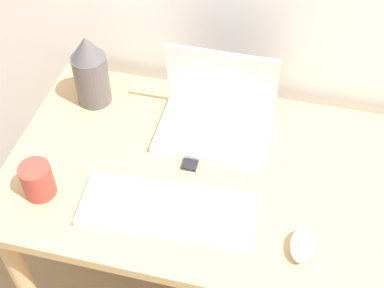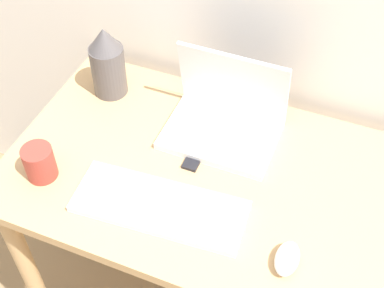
{
  "view_description": "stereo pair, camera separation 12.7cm",
  "coord_description": "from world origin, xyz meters",
  "views": [
    {
      "loc": [
        0.13,
        -0.53,
        1.81
      ],
      "look_at": [
        -0.07,
        0.31,
        0.87
      ],
      "focal_mm": 50.0,
      "sensor_mm": 36.0,
      "label": 1
    },
    {
      "loc": [
        0.25,
        -0.49,
        1.81
      ],
      "look_at": [
        -0.07,
        0.31,
        0.87
      ],
      "focal_mm": 50.0,
      "sensor_mm": 36.0,
      "label": 2
    }
  ],
  "objects": [
    {
      "name": "mp3_player",
      "position": [
        -0.08,
        0.33,
        0.78
      ],
      "size": [
        0.04,
        0.05,
        0.01
      ],
      "color": "black",
      "rests_on": "desk"
    },
    {
      "name": "mouse",
      "position": [
        0.22,
        0.14,
        0.79
      ],
      "size": [
        0.05,
        0.09,
        0.04
      ],
      "color": "white",
      "rests_on": "desk"
    },
    {
      "name": "mug",
      "position": [
        -0.42,
        0.15,
        0.82
      ],
      "size": [
        0.08,
        0.08,
        0.09
      ],
      "color": "#9E382D",
      "rests_on": "desk"
    },
    {
      "name": "desk",
      "position": [
        0.0,
        0.31,
        0.65
      ],
      "size": [
        1.09,
        0.63,
        0.77
      ],
      "color": "tan",
      "rests_on": "ground_plane"
    },
    {
      "name": "keyboard",
      "position": [
        -0.1,
        0.17,
        0.78
      ],
      "size": [
        0.42,
        0.18,
        0.02
      ],
      "color": "white",
      "rests_on": "desk"
    },
    {
      "name": "laptop",
      "position": [
        -0.05,
        0.47,
        0.82
      ],
      "size": [
        0.29,
        0.22,
        0.23
      ],
      "color": "white",
      "rests_on": "desk"
    },
    {
      "name": "vase",
      "position": [
        -0.41,
        0.5,
        0.88
      ],
      "size": [
        0.1,
        0.1,
        0.22
      ],
      "color": "#514C4C",
      "rests_on": "desk"
    }
  ]
}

